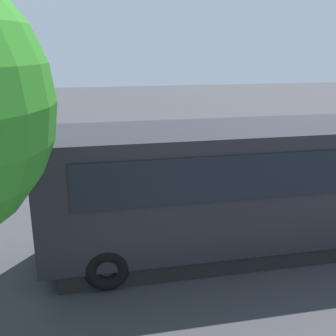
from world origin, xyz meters
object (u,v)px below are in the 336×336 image
parked_motorcycle_silver (292,197)px  parked_motorcycle_dark (143,209)px  spectator_far_left (225,175)px  spectator_right (139,188)px  spectator_left (201,180)px  stunt_motorcycle (122,157)px  tour_bus (236,190)px  traffic_cone (170,175)px  spectator_centre (172,182)px

parked_motorcycle_silver → parked_motorcycle_dark: bearing=-0.5°
spectator_far_left → spectator_right: size_ratio=1.08×
spectator_right → parked_motorcycle_dark: (-0.04, 0.48, -0.50)m
spectator_left → parked_motorcycle_silver: (-2.84, 0.53, -0.61)m
spectator_left → parked_motorcycle_silver: spectator_left is taller
stunt_motorcycle → spectator_far_left: bearing=137.0°
spectator_far_left → parked_motorcycle_dark: size_ratio=0.88×
tour_bus → spectator_right: (2.09, -2.53, -0.66)m
parked_motorcycle_silver → traffic_cone: bearing=-47.9°
spectator_right → parked_motorcycle_silver: bearing=173.8°
traffic_cone → stunt_motorcycle: bearing=-7.9°
traffic_cone → spectator_centre: bearing=79.1°
tour_bus → spectator_far_left: tour_bus is taller
spectator_centre → parked_motorcycle_silver: spectator_centre is taller
tour_bus → parked_motorcycle_dark: 3.12m
spectator_left → stunt_motorcycle: 3.89m
spectator_left → spectator_right: (1.95, 0.02, -0.12)m
spectator_centre → traffic_cone: spectator_centre is taller
spectator_left → spectator_centre: 0.91m
parked_motorcycle_dark → spectator_right: bearing=-85.1°
parked_motorcycle_silver → traffic_cone: 4.75m
spectator_centre → parked_motorcycle_silver: bearing=168.0°
tour_bus → parked_motorcycle_silver: bearing=-143.4°
spectator_centre → spectator_right: bearing=14.1°
tour_bus → spectator_left: bearing=-86.8°
spectator_left → spectator_right: 1.95m
spectator_centre → traffic_cone: (-0.53, -2.73, -0.68)m
spectator_left → parked_motorcycle_dark: spectator_left is taller
spectator_right → traffic_cone: 3.47m
tour_bus → traffic_cone: bearing=-85.0°
spectator_far_left → stunt_motorcycle: size_ratio=0.95×
spectator_left → stunt_motorcycle: (2.15, -3.24, -0.04)m
spectator_far_left → tour_bus: bearing=75.1°
tour_bus → spectator_centre: bearing=-70.2°
spectator_left → spectator_centre: (0.87, -0.26, -0.11)m
stunt_motorcycle → traffic_cone: stunt_motorcycle is taller
spectator_centre → traffic_cone: 2.86m
spectator_far_left → parked_motorcycle_dark: 3.01m
spectator_far_left → spectator_left: bearing=22.5°
spectator_centre → tour_bus: bearing=109.8°
traffic_cone → parked_motorcycle_silver: bearing=132.1°
tour_bus → spectator_centre: tour_bus is taller
parked_motorcycle_dark → tour_bus: bearing=135.0°
stunt_motorcycle → spectator_centre: bearing=113.3°
parked_motorcycle_silver → parked_motorcycle_dark: (4.75, -0.04, 0.00)m
spectator_right → spectator_far_left: bearing=-172.2°
stunt_motorcycle → traffic_cone: size_ratio=3.00×
tour_bus → stunt_motorcycle: 6.25m
spectator_far_left → spectator_centre: bearing=3.9°
parked_motorcycle_silver → spectator_centre: bearing=-12.0°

